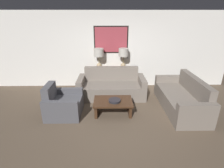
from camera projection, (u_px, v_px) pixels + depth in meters
The scene contains 10 objects.
ground_plane at pixel (112, 123), 4.34m from camera, with size 20.00×20.00×0.00m, color brown.
back_wall at pixel (111, 50), 6.20m from camera, with size 8.47×0.12×2.65m.
console_table at pixel (111, 78), 6.30m from camera, with size 1.27×0.40×0.74m.
table_lamp_left at pixel (99, 55), 5.97m from camera, with size 0.33×0.33×0.71m.
table_lamp_right at pixel (123, 55), 5.99m from camera, with size 0.33×0.33×0.71m.
couch_by_back_wall at pixel (111, 87), 5.68m from camera, with size 2.12×0.91×0.91m.
couch_by_side at pixel (182, 99), 4.91m from camera, with size 0.91×2.12×0.91m.
coffee_table at pixel (113, 104), 4.65m from camera, with size 1.02×0.67×0.39m.
decorative_bowl at pixel (115, 101), 4.55m from camera, with size 0.32×0.32×0.06m.
armchair_near_back_wall at pixel (63, 104), 4.63m from camera, with size 0.89×0.93×0.84m.
Camera 1 is at (-0.07, -3.68, 2.50)m, focal length 28.00 mm.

